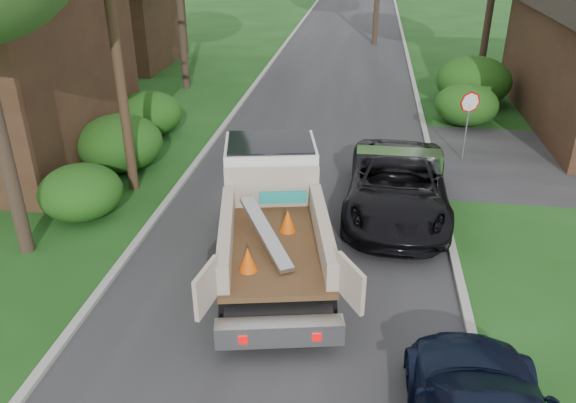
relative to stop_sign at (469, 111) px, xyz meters
The scene contains 14 objects.
ground 10.55m from the stop_sign, 120.02° to the right, with size 120.00×120.00×0.00m, color #184112.
road 5.58m from the stop_sign, 169.11° to the left, with size 8.00×90.00×0.02m, color #28282B.
curb_left 9.51m from the stop_sign, behind, with size 0.20×90.00×0.12m, color #9E9E99.
curb_right 2.27m from the stop_sign, 137.73° to the left, with size 0.20×90.00×0.12m, color #9E9E99.
stop_sign is the anchor object (origin of this frame).
utility_pole 11.91m from the stop_sign, 159.38° to the right, with size 2.42×1.25×10.00m.
house_left_far 22.81m from the stop_sign, 145.19° to the left, with size 7.56×7.56×6.00m.
hedge_left_a 12.92m from the stop_sign, 152.24° to the right, with size 2.34×2.34×1.53m, color #173F0E.
hedge_left_b 11.99m from the stop_sign, 167.94° to the right, with size 2.86×2.86×1.87m, color #173F0E.
hedge_left_c 12.08m from the stop_sign, behind, with size 2.60×2.60×1.70m, color #173F0E.
hedge_right_a 4.15m from the stop_sign, 81.47° to the left, with size 2.60×2.60×1.70m, color #173F0E.
hedge_right_b 7.15m from the stop_sign, 79.48° to the left, with size 3.38×3.38×2.21m, color #173F0E.
flatbed_truck 9.04m from the stop_sign, 129.30° to the right, with size 3.96×6.98×2.50m.
black_pickup 5.23m from the stop_sign, 119.05° to the right, with size 2.84×6.15×1.71m, color black.
Camera 1 is at (1.63, -10.39, 7.62)m, focal length 35.00 mm.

